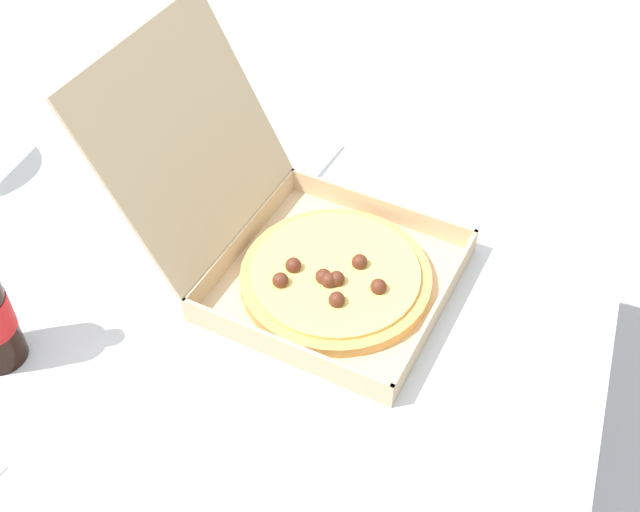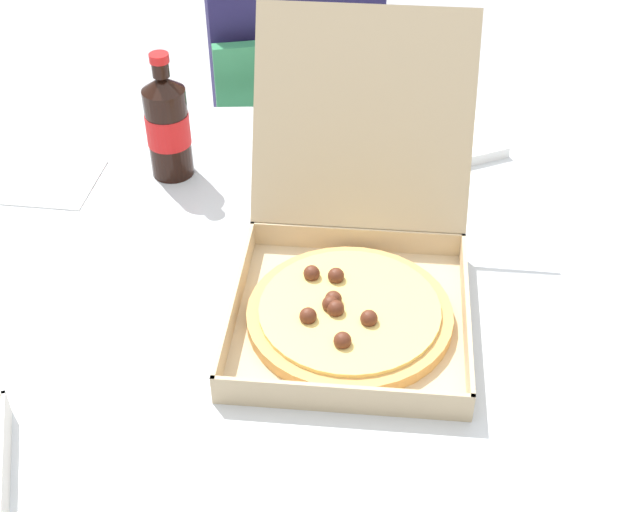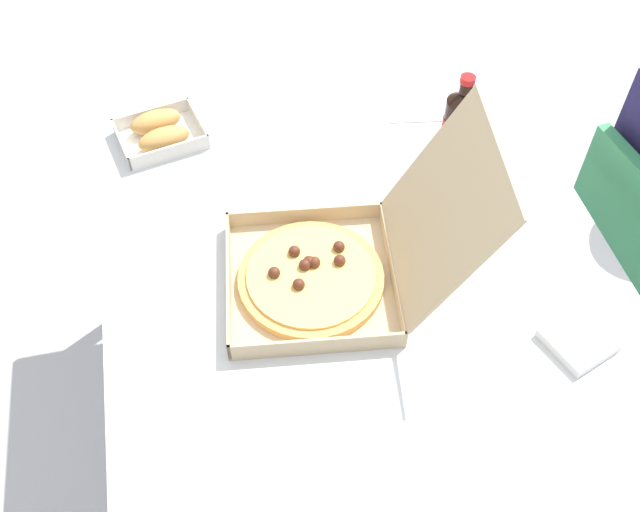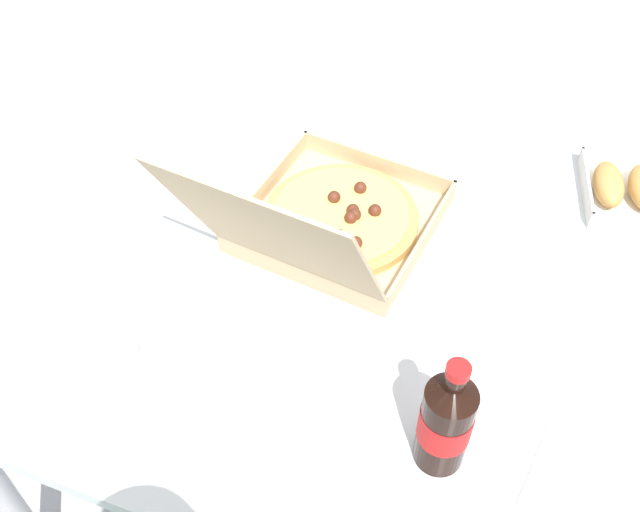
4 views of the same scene
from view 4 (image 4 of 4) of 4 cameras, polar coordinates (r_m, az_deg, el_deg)
name	(u,v)px [view 4 (image 4 of 4)]	position (r m, az deg, el deg)	size (l,w,h in m)	color
ground_plane	(348,470)	(1.93, 2.17, -16.11)	(10.00, 10.00, 0.00)	#B2B2B7
dining_table	(358,301)	(1.35, 2.97, -3.48)	(1.29, 1.03, 0.75)	silver
pizza_box_open	(331,221)	(1.32, 0.86, 2.72)	(0.38, 0.51, 0.34)	tan
bread_side_box	(625,188)	(1.53, 22.43, 4.86)	(0.19, 0.22, 0.06)	white
cola_bottle	(446,421)	(1.04, 9.64, -12.41)	(0.07, 0.07, 0.22)	black
paper_menu	(607,496)	(1.15, 21.19, -16.80)	(0.21, 0.15, 0.00)	white
napkin_pile	(98,377)	(1.21, -16.71, -8.90)	(0.11, 0.11, 0.02)	white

